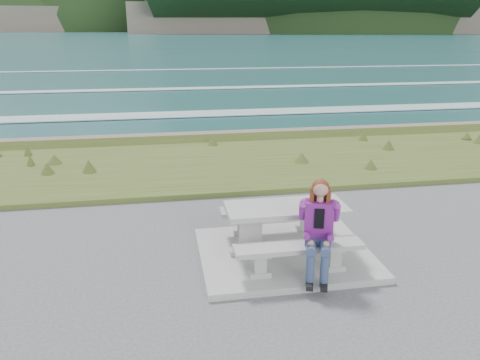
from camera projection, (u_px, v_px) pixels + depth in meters
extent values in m
cube|color=#ACACA7|center=(285.00, 254.00, 7.23)|extent=(2.60, 2.10, 0.10)
cube|color=#ACACA7|center=(250.00, 251.00, 7.11)|extent=(0.62, 0.12, 0.08)
cube|color=#ACACA7|center=(250.00, 234.00, 7.02)|extent=(0.34, 0.09, 0.51)
cube|color=#ACACA7|center=(251.00, 216.00, 6.92)|extent=(0.62, 0.12, 0.08)
cube|color=#ACACA7|center=(318.00, 246.00, 7.28)|extent=(0.62, 0.12, 0.08)
cube|color=#ACACA7|center=(319.00, 229.00, 7.19)|extent=(0.34, 0.09, 0.51)
cube|color=#ACACA7|center=(320.00, 211.00, 7.10)|extent=(0.62, 0.12, 0.08)
cube|color=#ACACA7|center=(286.00, 208.00, 6.98)|extent=(1.80, 0.75, 0.08)
cube|color=#ACACA7|center=(260.00, 274.00, 6.46)|extent=(0.30, 0.12, 0.08)
cube|color=#ACACA7|center=(260.00, 265.00, 6.41)|extent=(0.17, 0.09, 0.22)
cube|color=#ACACA7|center=(260.00, 255.00, 6.36)|extent=(0.30, 0.12, 0.08)
cube|color=#ACACA7|center=(334.00, 268.00, 6.63)|extent=(0.30, 0.12, 0.08)
cube|color=#ACACA7|center=(335.00, 258.00, 6.58)|extent=(0.17, 0.09, 0.22)
cube|color=#ACACA7|center=(336.00, 249.00, 6.53)|extent=(0.30, 0.12, 0.08)
cube|color=#ACACA7|center=(299.00, 247.00, 6.42)|extent=(1.80, 0.35, 0.07)
cube|color=#ACACA7|center=(242.00, 232.00, 7.76)|extent=(0.30, 0.12, 0.08)
cube|color=#ACACA7|center=(242.00, 224.00, 7.72)|extent=(0.17, 0.09, 0.22)
cube|color=#ACACA7|center=(242.00, 216.00, 7.67)|extent=(0.30, 0.12, 0.08)
cube|color=#ACACA7|center=(305.00, 228.00, 7.94)|extent=(0.30, 0.12, 0.08)
cube|color=#ACACA7|center=(305.00, 220.00, 7.89)|extent=(0.17, 0.09, 0.22)
cube|color=#ACACA7|center=(306.00, 211.00, 7.84)|extent=(0.30, 0.12, 0.08)
cube|color=#ACACA7|center=(274.00, 209.00, 7.73)|extent=(1.80, 0.35, 0.07)
cube|color=#3C4E1D|center=(234.00, 166.00, 11.92)|extent=(160.00, 4.50, 0.22)
cube|color=#706154|center=(219.00, 140.00, 14.63)|extent=(160.00, 0.80, 2.20)
plane|color=#1F5358|center=(158.00, 31.00, 409.85)|extent=(1600.00, 1600.00, 0.00)
cube|color=white|center=(202.00, 146.00, 20.88)|extent=(220.00, 3.00, 0.06)
cube|color=white|center=(190.00, 114.00, 28.36)|extent=(220.00, 2.00, 0.06)
cube|color=white|center=(180.00, 89.00, 39.58)|extent=(220.00, 1.40, 0.06)
cube|color=white|center=(173.00, 70.00, 56.41)|extent=(220.00, 1.00, 0.06)
cube|color=#706154|center=(342.00, 19.00, 334.46)|extent=(296.14, 193.70, 18.00)
ellipsoid|color=black|center=(342.00, 15.00, 333.51)|extent=(311.77, 210.10, 208.58)
cube|color=#706154|center=(111.00, 20.00, 409.91)|extent=(201.55, 149.04, 18.00)
ellipsoid|color=black|center=(111.00, 16.00, 408.96)|extent=(211.86, 162.91, 134.96)
cube|color=navy|center=(317.00, 261.00, 6.32)|extent=(0.54, 0.74, 0.56)
cube|color=#791D86|center=(319.00, 218.00, 6.36)|extent=(0.44, 0.33, 0.50)
sphere|color=tan|center=(321.00, 189.00, 6.20)|extent=(0.21, 0.21, 0.21)
sphere|color=#571D13|center=(321.00, 187.00, 6.22)|extent=(0.23, 0.23, 0.23)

